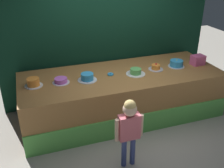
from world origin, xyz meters
name	(u,v)px	position (x,y,z in m)	size (l,w,h in m)	color
ground_plane	(135,134)	(0.00, 0.00, 0.00)	(12.00, 12.00, 0.00)	gray
stage_platform	(122,94)	(0.00, 0.66, 0.41)	(3.54, 1.35, 0.83)	#9E6B38
curtain_backdrop	(108,29)	(0.00, 1.43, 1.45)	(4.18, 0.08, 2.89)	black
child_figure	(129,125)	(-0.39, -0.62, 0.68)	(0.41, 0.19, 1.05)	#3F4C8C
pink_box	(198,60)	(1.51, 0.60, 0.92)	(0.24, 0.18, 0.18)	#E15B94
donut	(110,74)	(-0.22, 0.67, 0.85)	(0.11, 0.11, 0.03)	#3399D8
cake_far_left	(33,82)	(-1.51, 0.67, 0.89)	(0.29, 0.29, 0.13)	silver
cake_left	(61,81)	(-1.08, 0.65, 0.87)	(0.28, 0.28, 0.08)	silver
cake_center_left	(87,77)	(-0.65, 0.60, 0.88)	(0.32, 0.32, 0.12)	silver
cake_center_right	(136,72)	(0.22, 0.57, 0.87)	(0.34, 0.34, 0.10)	white
cake_right	(156,67)	(0.65, 0.64, 0.87)	(0.27, 0.27, 0.12)	silver
cake_far_right	(176,64)	(1.08, 0.64, 0.89)	(0.30, 0.30, 0.15)	silver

